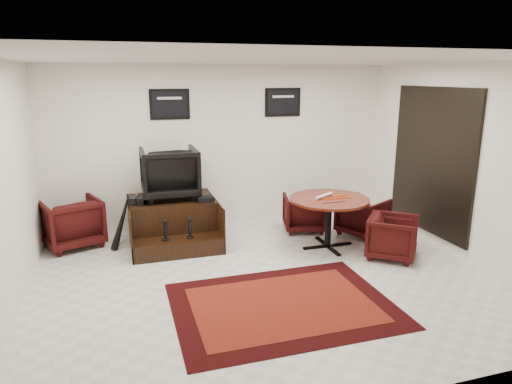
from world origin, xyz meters
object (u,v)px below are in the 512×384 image
Objects in this scene: armchair_side at (72,220)px; table_chair_corner at (393,235)px; meeting_table at (329,204)px; table_chair_window at (363,214)px; table_chair_back at (304,211)px; shine_podium at (173,222)px; shine_chair at (169,170)px.

armchair_side is 1.22× the size of table_chair_corner.
table_chair_window is at bearing 24.04° from meeting_table.
armchair_side reaches higher than table_chair_window.
shine_podium is at bearing 11.25° from table_chair_back.
table_chair_window is 1.03m from table_chair_corner.
shine_podium is 2.02× the size of table_chair_corner.
shine_chair is at bearing 7.62° from table_chair_back.
armchair_side reaches higher than shine_podium.
table_chair_back is at bearing 66.09° from table_chair_corner.
shine_podium reaches higher than table_chair_corner.
meeting_table reaches higher than table_chair_window.
shine_chair is 2.57m from meeting_table.
table_chair_back is at bearing 153.88° from armchair_side.
table_chair_corner is at bearing -42.31° from meeting_table.
shine_chair is (-0.00, 0.14, 0.83)m from shine_podium.
meeting_table is (2.28, -1.11, -0.45)m from shine_chair.
armchair_side is at bearing 170.13° from shine_podium.
table_chair_window reaches higher than table_chair_back.
shine_chair is 1.07× the size of armchair_side.
meeting_table is 1.76× the size of table_chair_back.
table_chair_back is (2.24, -0.10, 0.02)m from shine_podium.
shine_chair is 0.74× the size of meeting_table.
shine_chair is 1.30× the size of table_chair_corner.
table_chair_corner is at bearing 146.87° from table_chair_window.
shine_chair reaches higher than table_chair_corner.
table_chair_back is (3.77, -0.37, -0.08)m from armchair_side.
shine_podium is 1.66× the size of armchair_side.
shine_podium is 0.84m from shine_chair.
meeting_table is at bearing -22.94° from shine_podium.
meeting_table is at bearing 154.30° from shine_chair.
shine_chair is at bearing 48.96° from table_chair_window.
shine_podium is 3.41m from table_chair_corner.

